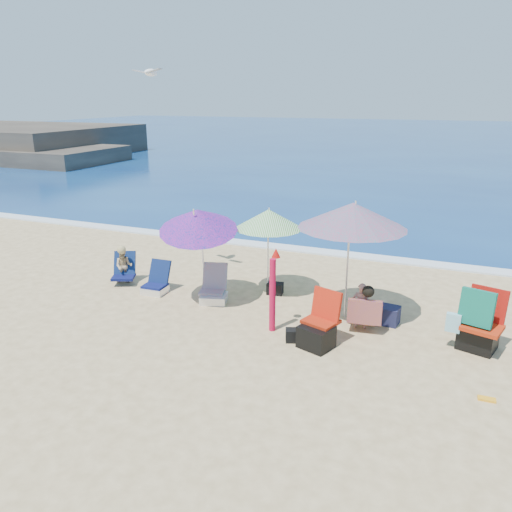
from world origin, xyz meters
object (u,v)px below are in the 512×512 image
at_px(camp_chair_left, 318,331).
at_px(person_center, 363,308).
at_px(person_left, 124,266).
at_px(chair_navy, 156,284).
at_px(furled_umbrella, 273,287).
at_px(umbrella_striped, 269,219).
at_px(camp_chair_right, 478,327).
at_px(chair_rainbow, 214,291).
at_px(umbrella_turquoise, 353,215).
at_px(seagull, 151,72).
at_px(umbrella_blue, 198,220).

bearing_deg(camp_chair_left, person_center, 57.53).
bearing_deg(person_left, chair_navy, -13.55).
relative_size(furled_umbrella, person_left, 1.70).
bearing_deg(umbrella_striped, chair_navy, -158.83).
relative_size(camp_chair_right, person_left, 1.24).
relative_size(chair_rainbow, person_left, 0.92).
bearing_deg(camp_chair_right, person_center, 179.42).
xyz_separation_m(umbrella_turquoise, person_left, (-4.85, -0.03, -1.52)).
bearing_deg(person_center, seagull, 167.39).
distance_m(umbrella_blue, person_center, 3.39).
relative_size(chair_navy, camp_chair_right, 0.61).
height_order(camp_chair_right, person_center, camp_chair_right).
height_order(furled_umbrella, chair_rainbow, furled_umbrella).
relative_size(furled_umbrella, seagull, 1.68).
xyz_separation_m(umbrella_turquoise, chair_rainbow, (-2.62, -0.19, -1.72)).
bearing_deg(person_center, chair_rainbow, 175.70).
height_order(umbrella_blue, camp_chair_right, umbrella_blue).
relative_size(person_left, seagull, 0.99).
height_order(umbrella_turquoise, camp_chair_left, umbrella_turquoise).
distance_m(chair_navy, seagull, 4.26).
height_order(person_center, seagull, seagull).
bearing_deg(chair_navy, seagull, 114.53).
distance_m(furled_umbrella, person_center, 1.59).
xyz_separation_m(umbrella_blue, chair_navy, (-1.11, 0.14, -1.50)).
bearing_deg(person_center, umbrella_blue, 179.78).
bearing_deg(camp_chair_right, camp_chair_left, -160.44).
height_order(camp_chair_right, person_left, camp_chair_right).
relative_size(chair_navy, chair_rainbow, 0.82).
distance_m(umbrella_striped, camp_chair_right, 4.23).
height_order(umbrella_blue, chair_rainbow, umbrella_blue).
height_order(umbrella_striped, person_left, umbrella_striped).
bearing_deg(chair_navy, person_left, 166.45).
xyz_separation_m(furled_umbrella, chair_navy, (-2.82, 0.72, -0.62)).
distance_m(umbrella_striped, chair_rainbow, 1.79).
bearing_deg(umbrella_blue, seagull, 145.71).
height_order(umbrella_turquoise, chair_navy, umbrella_turquoise).
bearing_deg(chair_navy, umbrella_turquoise, 3.83).
height_order(umbrella_turquoise, person_left, umbrella_turquoise).
distance_m(chair_navy, camp_chair_right, 6.09).
distance_m(chair_navy, camp_chair_left, 3.85).
xyz_separation_m(person_center, seagull, (-4.66, 1.04, 3.91)).
bearing_deg(camp_chair_left, umbrella_striped, 130.14).
distance_m(chair_navy, chair_rainbow, 1.29).
bearing_deg(seagull, person_center, -12.61).
xyz_separation_m(umbrella_blue, furled_umbrella, (1.72, -0.58, -0.88)).
bearing_deg(seagull, umbrella_blue, -34.29).
distance_m(umbrella_striped, furled_umbrella, 1.86).
height_order(chair_navy, chair_rainbow, chair_rainbow).
height_order(furled_umbrella, chair_navy, furled_umbrella).
relative_size(umbrella_striped, person_left, 2.11).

